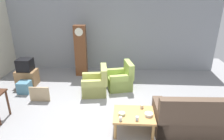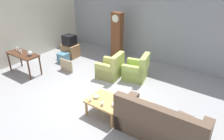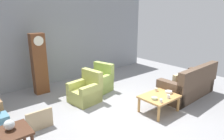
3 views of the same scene
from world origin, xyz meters
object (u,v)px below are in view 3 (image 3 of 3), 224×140
coffee_table_wood (159,98)px  bowl_shallow_green (154,98)px  cup_cream_tall (156,89)px  bowl_white_stacked (169,92)px  couch_floral (189,86)px  cup_white_porcelain (161,101)px  glass_dome_cloche (9,125)px  framed_picture_leaning (40,120)px  armchair_olive_near (86,92)px  cup_blue_rimmed (169,96)px  storage_box_blue (0,123)px  armchair_olive_far (99,82)px  grandfather_clock (39,64)px

coffee_table_wood → bowl_shallow_green: (-0.28, -0.06, 0.10)m
cup_cream_tall → bowl_white_stacked: bearing=-67.3°
bowl_shallow_green → couch_floral: bearing=3.0°
cup_white_porcelain → bowl_shallow_green: 0.22m
couch_floral → glass_dome_cloche: (-5.11, 0.25, 0.50)m
framed_picture_leaning → glass_dome_cloche: size_ratio=3.48×
couch_floral → coffee_table_wood: couch_floral is taller
couch_floral → framed_picture_leaning: couch_floral is taller
coffee_table_wood → framed_picture_leaning: framed_picture_leaning is taller
cup_cream_tall → bowl_shallow_green: size_ratio=0.56×
couch_floral → bowl_shallow_green: size_ratio=13.26×
armchair_olive_near → cup_blue_rimmed: bearing=-59.4°
couch_floral → cup_white_porcelain: (-1.85, -0.32, 0.15)m
framed_picture_leaning → glass_dome_cloche: (-0.79, -0.91, 0.62)m
couch_floral → cup_blue_rimmed: (-1.48, -0.28, 0.15)m
framed_picture_leaning → bowl_white_stacked: bearing=-21.9°
glass_dome_cloche → bowl_white_stacked: bearing=-5.0°
cup_blue_rimmed → bowl_white_stacked: bearing=34.3°
couch_floral → glass_dome_cloche: bearing=177.2°
cup_white_porcelain → bowl_white_stacked: bearing=19.3°
cup_white_porcelain → cup_cream_tall: 0.75m
armchair_olive_near → bowl_white_stacked: bearing=-51.2°
coffee_table_wood → storage_box_blue: (-3.49, 1.72, -0.20)m
storage_box_blue → cup_blue_rimmed: bearing=-28.9°
storage_box_blue → bowl_shallow_green: (3.21, -1.78, 0.30)m
cup_cream_tall → bowl_shallow_green: 0.58m
armchair_olive_far → bowl_shallow_green: (0.06, -2.29, 0.18)m
couch_floral → cup_white_porcelain: 1.88m
coffee_table_wood → cup_white_porcelain: 0.43m
storage_box_blue → cup_white_porcelain: cup_white_porcelain is taller
armchair_olive_far → cup_white_porcelain: 2.52m
grandfather_clock → cup_blue_rimmed: 4.08m
armchair_olive_near → storage_box_blue: (-2.35, -0.08, -0.12)m
storage_box_blue → bowl_white_stacked: bowl_white_stacked is taller
cup_cream_tall → storage_box_blue: bearing=158.5°
glass_dome_cloche → cup_blue_rimmed: size_ratio=1.86×
couch_floral → cup_cream_tall: size_ratio=23.80×
armchair_olive_far → bowl_white_stacked: size_ratio=5.01×
coffee_table_wood → cup_white_porcelain: size_ratio=10.27×
couch_floral → framed_picture_leaning: size_ratio=3.54×
storage_box_blue → bowl_shallow_green: bearing=-29.0°
grandfather_clock → bowl_white_stacked: 4.07m
grandfather_clock → glass_dome_cloche: size_ratio=11.36×
armchair_olive_near → storage_box_blue: 2.35m
framed_picture_leaning → cup_blue_rimmed: cup_blue_rimmed is taller
armchair_olive_near → framed_picture_leaning: bearing=-159.7°
armchair_olive_far → cup_blue_rimmed: bearing=-80.8°
armchair_olive_near → glass_dome_cloche: 2.90m
framed_picture_leaning → grandfather_clock: bearing=67.6°
grandfather_clock → cup_cream_tall: bearing=-55.3°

